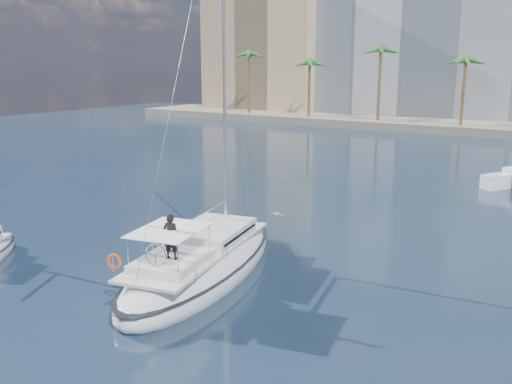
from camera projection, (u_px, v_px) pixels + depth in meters
The scene contains 8 objects.
ground at pixel (264, 258), 28.43m from camera, with size 160.00×160.00×0.00m, color black.
quay at pixel (502, 129), 78.11m from camera, with size 120.00×14.00×1.20m, color gray.
building_modern at pixel (444, 33), 91.30m from camera, with size 42.00×16.00×28.00m, color silver.
building_tan_left at pixel (272, 54), 104.67m from camera, with size 22.00×14.00×22.00m, color tan.
palm_left at pixel (275, 57), 90.77m from camera, with size 3.60×3.60×12.30m.
palm_centre at pixel (503, 56), 72.68m from camera, with size 3.60×3.60×12.30m.
main_sloop at pixel (202, 265), 25.93m from camera, with size 6.76×13.56×19.27m.
seagull at pixel (277, 214), 35.42m from camera, with size 0.92×0.40×0.17m.
Camera 1 is at (14.37, -22.82, 9.59)m, focal length 40.00 mm.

